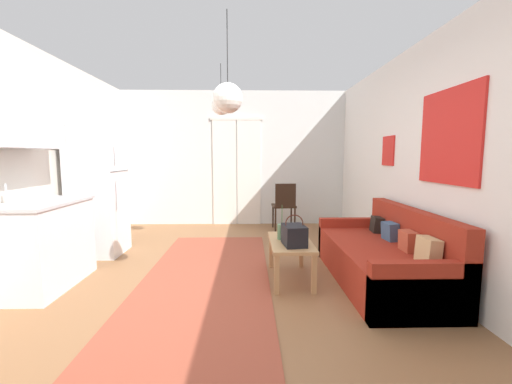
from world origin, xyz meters
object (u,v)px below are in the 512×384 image
object	(u,v)px
couch	(385,259)
bamboo_vase	(282,232)
handbag	(294,235)
accent_chair	(284,204)
pendant_lamp_near	(228,98)
coffee_table	(290,247)
refrigerator	(98,192)
pendant_lamp_far	(221,106)

from	to	relation	value
couch	bamboo_vase	world-z (taller)	bamboo_vase
bamboo_vase	handbag	world-z (taller)	bamboo_vase
accent_chair	pendant_lamp_near	size ratio (longest dim) A/B	0.98
coffee_table	refrigerator	bearing A→B (deg)	158.65
handbag	accent_chair	size ratio (longest dim) A/B	0.37
bamboo_vase	accent_chair	world-z (taller)	accent_chair
couch	handbag	world-z (taller)	couch
pendant_lamp_far	pendant_lamp_near	bearing A→B (deg)	-83.08
coffee_table	bamboo_vase	size ratio (longest dim) A/B	2.24
handbag	refrigerator	distance (m)	2.87
pendant_lamp_far	accent_chair	bearing A→B (deg)	49.96
coffee_table	refrigerator	size ratio (longest dim) A/B	0.49
couch	refrigerator	world-z (taller)	refrigerator
coffee_table	accent_chair	bearing A→B (deg)	85.36
pendant_lamp_near	couch	bearing A→B (deg)	13.74
bamboo_vase	accent_chair	xyz separation A→B (m)	(0.29, 2.33, -0.03)
refrigerator	pendant_lamp_far	world-z (taller)	pendant_lamp_far
accent_chair	coffee_table	bearing A→B (deg)	81.72
couch	refrigerator	size ratio (longest dim) A/B	1.08
handbag	refrigerator	size ratio (longest dim) A/B	0.19
pendant_lamp_far	coffee_table	bearing A→B (deg)	-53.34
refrigerator	accent_chair	size ratio (longest dim) A/B	2.01
couch	coffee_table	distance (m)	1.05
coffee_table	accent_chair	xyz separation A→B (m)	(0.19, 2.40, 0.13)
bamboo_vase	pendant_lamp_near	size ratio (longest dim) A/B	0.44
bamboo_vase	handbag	xyz separation A→B (m)	(0.10, -0.25, 0.02)
coffee_table	bamboo_vase	xyz separation A→B (m)	(-0.09, 0.07, 0.16)
pendant_lamp_near	pendant_lamp_far	bearing A→B (deg)	96.92
refrigerator	pendant_lamp_near	world-z (taller)	pendant_lamp_near
pendant_lamp_near	handbag	bearing A→B (deg)	26.31
coffee_table	bamboo_vase	world-z (taller)	bamboo_vase
handbag	pendant_lamp_near	world-z (taller)	pendant_lamp_near
bamboo_vase	handbag	distance (m)	0.27
pendant_lamp_near	pendant_lamp_far	size ratio (longest dim) A/B	1.27
accent_chair	pendant_lamp_near	world-z (taller)	pendant_lamp_near
couch	coffee_table	world-z (taller)	couch
couch	bamboo_vase	bearing A→B (deg)	171.51
refrigerator	couch	bearing A→B (deg)	-17.00
bamboo_vase	refrigerator	size ratio (longest dim) A/B	0.22
handbag	pendant_lamp_near	distance (m)	1.54
bamboo_vase	pendant_lamp_far	bearing A→B (deg)	125.29
bamboo_vase	coffee_table	bearing A→B (deg)	-37.45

